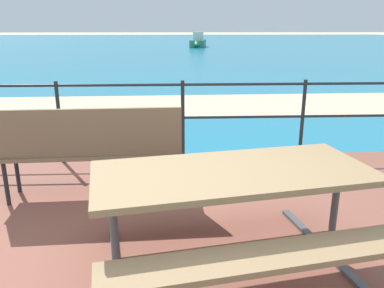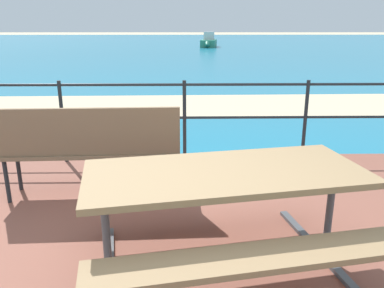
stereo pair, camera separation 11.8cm
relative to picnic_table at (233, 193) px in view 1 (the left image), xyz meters
name	(u,v)px [view 1 (the left image)]	position (x,y,z in m)	size (l,w,h in m)	color
ground_plane	(192,288)	(-0.26, -0.09, -0.64)	(240.00, 240.00, 0.00)	beige
patio_paving	(192,284)	(-0.26, -0.09, -0.61)	(6.40, 5.20, 0.06)	brown
sea_water	(174,43)	(-0.26, 39.91, -0.64)	(90.00, 90.00, 0.01)	teal
beach_strip	(179,105)	(-0.26, 6.09, -0.64)	(54.00, 2.54, 0.01)	beige
picnic_table	(233,193)	(0.00, 0.00, 0.00)	(1.98, 1.70, 0.74)	#8C704C
park_bench	(90,145)	(-1.16, 1.22, -0.04)	(1.73, 0.49, 0.92)	#7A6047
railing_fence	(183,110)	(-0.26, 2.29, 0.05)	(5.94, 0.04, 1.00)	#1E2328
boat_mid	(198,42)	(1.75, 31.35, -0.23)	(1.61, 3.87, 1.25)	#338466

